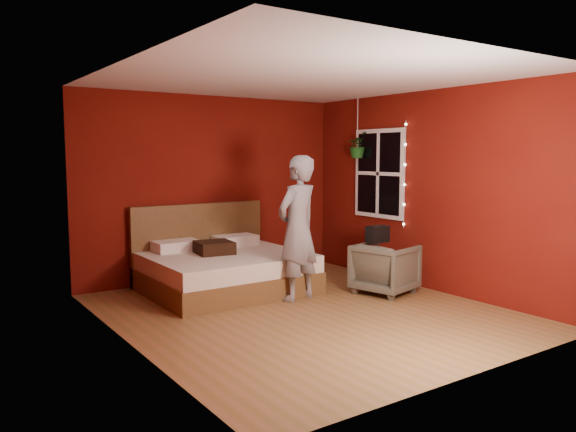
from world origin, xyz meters
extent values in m
plane|color=brown|center=(0.00, 0.00, 0.00)|extent=(4.50, 4.50, 0.00)
cube|color=#63130A|center=(0.00, 2.26, 1.30)|extent=(4.00, 0.02, 2.60)
cube|color=#63130A|center=(0.00, -2.26, 1.30)|extent=(4.00, 0.02, 2.60)
cube|color=#63130A|center=(-2.01, 0.00, 1.30)|extent=(0.02, 4.50, 2.60)
cube|color=#63130A|center=(2.01, 0.00, 1.30)|extent=(0.02, 4.50, 2.60)
cube|color=silver|center=(0.00, 0.00, 2.61)|extent=(4.00, 4.50, 0.02)
cube|color=white|center=(1.97, 0.90, 1.50)|extent=(0.04, 0.97, 1.27)
cube|color=black|center=(1.96, 0.90, 1.50)|extent=(0.02, 0.85, 1.15)
cube|color=white|center=(1.95, 0.90, 1.50)|extent=(0.03, 0.05, 1.15)
cube|color=white|center=(1.95, 0.90, 1.50)|extent=(0.03, 0.85, 0.05)
cylinder|color=silver|center=(1.94, 0.38, 1.50)|extent=(0.01, 0.01, 1.45)
sphere|color=#FFF2CC|center=(1.94, 0.38, 0.83)|extent=(0.04, 0.04, 0.04)
sphere|color=#FFF2CC|center=(1.94, 0.38, 1.09)|extent=(0.04, 0.04, 0.04)
sphere|color=#FFF2CC|center=(1.94, 0.38, 1.36)|extent=(0.04, 0.04, 0.04)
sphere|color=#FFF2CC|center=(1.94, 0.38, 1.63)|extent=(0.04, 0.04, 0.04)
sphere|color=#FFF2CC|center=(1.94, 0.38, 1.90)|extent=(0.04, 0.04, 0.04)
sphere|color=#FFF2CC|center=(1.94, 0.38, 2.17)|extent=(0.04, 0.04, 0.04)
cube|color=brown|center=(-0.27, 1.36, 0.14)|extent=(1.97, 1.68, 0.28)
cube|color=silver|center=(-0.27, 1.36, 0.38)|extent=(1.93, 1.64, 0.22)
cube|color=brown|center=(-0.27, 2.16, 0.54)|extent=(1.97, 0.08, 1.09)
cube|color=white|center=(-0.72, 1.92, 0.56)|extent=(0.59, 0.37, 0.14)
cube|color=white|center=(0.17, 1.92, 0.56)|extent=(0.59, 0.37, 0.14)
imported|color=gray|center=(0.25, 0.50, 0.88)|extent=(0.74, 0.59, 1.76)
imported|color=#575344|center=(1.36, 0.12, 0.32)|extent=(0.85, 0.84, 0.64)
cube|color=black|center=(1.35, 0.26, 0.75)|extent=(0.30, 0.15, 0.21)
cube|color=black|center=(-0.39, 1.46, 0.57)|extent=(0.50, 0.50, 0.16)
cylinder|color=silver|center=(1.88, 1.28, 2.35)|extent=(0.01, 0.01, 0.50)
imported|color=#1A5C1C|center=(1.88, 1.28, 1.91)|extent=(0.42, 0.39, 0.38)
camera|label=1|loc=(-3.66, -5.00, 1.77)|focal=35.00mm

